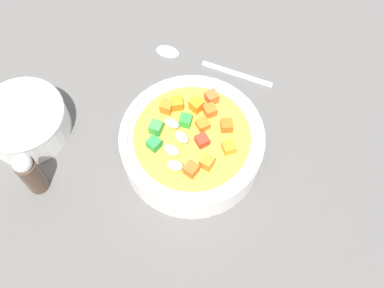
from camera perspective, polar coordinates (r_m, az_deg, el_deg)
ground_plane at (r=61.56cm, az=0.00°, el=-1.65°), size 140.00×140.00×2.00cm
soup_bowl_main at (r=57.91cm, az=-0.01°, el=0.11°), size 18.75×18.75×6.83cm
spoon at (r=68.62cm, az=1.17°, el=10.71°), size 14.23×14.65×0.97cm
side_bowl_small at (r=64.58cm, az=-20.80°, el=2.88°), size 11.78×11.78×4.67cm
pepper_shaker at (r=58.62cm, az=-20.20°, el=-3.50°), size 2.68×2.68×8.14cm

